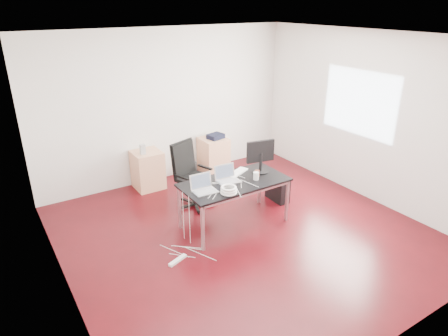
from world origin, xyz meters
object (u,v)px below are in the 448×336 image
office_chair (190,172)px  filing_cabinet_right (214,155)px  pc_tower (278,188)px  desk (234,185)px  filing_cabinet_left (148,170)px

office_chair → filing_cabinet_right: bearing=25.0°
pc_tower → desk: bearing=-164.0°
filing_cabinet_left → pc_tower: filing_cabinet_left is taller
office_chair → filing_cabinet_left: size_ratio=1.54×
office_chair → pc_tower: bearing=-44.6°
filing_cabinet_left → filing_cabinet_right: 1.41m
desk → filing_cabinet_right: desk is taller
filing_cabinet_right → filing_cabinet_left: bearing=180.0°
desk → office_chair: size_ratio=1.48×
filing_cabinet_right → pc_tower: 1.70m
filing_cabinet_left → filing_cabinet_right: (1.41, 0.00, 0.00)m
desk → pc_tower: (1.09, 0.28, -0.46)m
desk → filing_cabinet_right: size_ratio=2.29×
desk → filing_cabinet_right: (0.82, 1.95, -0.33)m
pc_tower → filing_cabinet_right: bearing=101.0°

